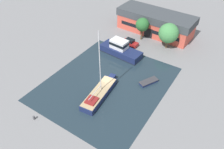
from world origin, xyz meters
TOP-DOWN VIEW (x-y plane):
  - ground_plane at (0.00, 0.00)m, footprint 440.00×440.00m
  - water_canal at (0.00, 0.00)m, footprint 22.76×26.61m
  - warehouse_building at (-1.05, 25.42)m, footprint 21.30×8.66m
  - quay_tree_near_building at (-2.30, 19.83)m, footprint 3.50×3.50m
  - quay_tree_by_water at (5.02, 19.43)m, footprint 4.87×4.87m
  - parked_car at (-3.28, 15.52)m, footprint 4.22×2.04m
  - sailboat_moored at (0.88, -3.71)m, footprint 3.80×11.19m
  - motor_cruiser at (-3.27, 10.66)m, footprint 10.79×4.52m
  - small_dinghy at (7.18, 4.86)m, footprint 3.23×4.35m
  - mooring_bollard at (-5.29, -14.62)m, footprint 0.40×0.40m

SIDE VIEW (x-z plane):
  - ground_plane at x=0.00m, z-range 0.00..0.00m
  - water_canal at x=0.00m, z-range 0.00..0.01m
  - small_dinghy at x=7.18m, z-range 0.01..0.58m
  - mooring_bollard at x=-5.29m, z-range 0.02..0.86m
  - sailboat_moored at x=0.88m, z-range -6.17..7.58m
  - parked_car at x=-3.28m, z-range -0.01..1.76m
  - motor_cruiser at x=-3.27m, z-range -0.53..3.28m
  - warehouse_building at x=-1.05m, z-range 0.04..5.94m
  - quay_tree_by_water at x=5.02m, z-range 0.89..7.55m
  - quay_tree_near_building at x=-2.30m, z-range 1.26..7.34m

